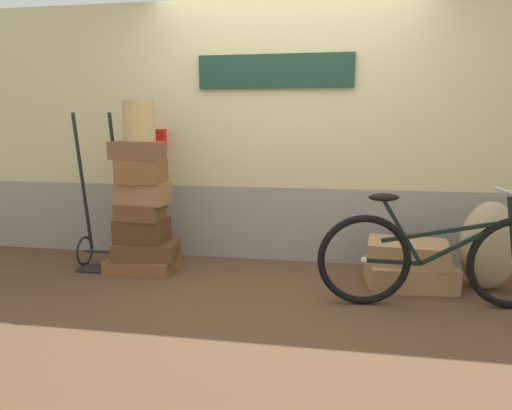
# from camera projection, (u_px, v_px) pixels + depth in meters

# --- Properties ---
(ground) EXTENTS (9.55, 5.20, 0.06)m
(ground) POSITION_uv_depth(u_px,v_px,m) (276.00, 291.00, 3.69)
(ground) COLOR #513823
(station_building) EXTENTS (7.55, 0.74, 2.47)m
(station_building) POSITION_uv_depth(u_px,v_px,m) (289.00, 134.00, 4.28)
(station_building) COLOR gray
(station_building) RESTS_ON ground
(suitcase_0) EXTENTS (0.61, 0.41, 0.12)m
(suitcase_0) POSITION_uv_depth(u_px,v_px,m) (143.00, 264.00, 4.10)
(suitcase_0) COLOR brown
(suitcase_0) RESTS_ON ground
(suitcase_1) EXTENTS (0.60, 0.43, 0.15)m
(suitcase_1) POSITION_uv_depth(u_px,v_px,m) (147.00, 250.00, 4.08)
(suitcase_1) COLOR brown
(suitcase_1) RESTS_ON suitcase_0
(suitcase_2) EXTENTS (0.45, 0.31, 0.21)m
(suitcase_2) POSITION_uv_depth(u_px,v_px,m) (142.00, 230.00, 4.05)
(suitcase_2) COLOR #4C2D19
(suitcase_2) RESTS_ON suitcase_1
(suitcase_3) EXTENTS (0.42, 0.28, 0.14)m
(suitcase_3) POSITION_uv_depth(u_px,v_px,m) (140.00, 212.00, 3.98)
(suitcase_3) COLOR brown
(suitcase_3) RESTS_ON suitcase_2
(suitcase_4) EXTENTS (0.46, 0.30, 0.19)m
(suitcase_4) POSITION_uv_depth(u_px,v_px,m) (143.00, 193.00, 3.98)
(suitcase_4) COLOR olive
(suitcase_4) RESTS_ON suitcase_3
(suitcase_5) EXTENTS (0.40, 0.28, 0.21)m
(suitcase_5) POSITION_uv_depth(u_px,v_px,m) (141.00, 171.00, 3.91)
(suitcase_5) COLOR brown
(suitcase_5) RESTS_ON suitcase_4
(suitcase_6) EXTENTS (0.43, 0.28, 0.15)m
(suitcase_6) POSITION_uv_depth(u_px,v_px,m) (137.00, 150.00, 3.88)
(suitcase_6) COLOR brown
(suitcase_6) RESTS_ON suitcase_5
(suitcase_7) EXTENTS (0.73, 0.50, 0.20)m
(suitcase_7) POSITION_uv_depth(u_px,v_px,m) (410.00, 275.00, 3.70)
(suitcase_7) COLOR #9E754C
(suitcase_7) RESTS_ON ground
(suitcase_8) EXTENTS (0.68, 0.50, 0.17)m
(suitcase_8) POSITION_uv_depth(u_px,v_px,m) (407.00, 252.00, 3.70)
(suitcase_8) COLOR #9E754C
(suitcase_8) RESTS_ON suitcase_7
(wicker_basket) EXTENTS (0.27, 0.27, 0.35)m
(wicker_basket) POSITION_uv_depth(u_px,v_px,m) (139.00, 121.00, 3.86)
(wicker_basket) COLOR tan
(wicker_basket) RESTS_ON suitcase_6
(luggage_trolley) EXTENTS (0.43, 0.36, 1.44)m
(luggage_trolley) POSITION_uv_depth(u_px,v_px,m) (102.00, 232.00, 4.16)
(luggage_trolley) COLOR black
(luggage_trolley) RESTS_ON ground
(burlap_sack) EXTENTS (0.45, 0.38, 0.73)m
(burlap_sack) POSITION_uv_depth(u_px,v_px,m) (489.00, 246.00, 3.60)
(burlap_sack) COLOR #9E8966
(burlap_sack) RESTS_ON ground
(bicycle) EXTENTS (1.77, 0.46, 0.88)m
(bicycle) POSITION_uv_depth(u_px,v_px,m) (438.00, 259.00, 3.25)
(bicycle) COLOR black
(bicycle) RESTS_ON ground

